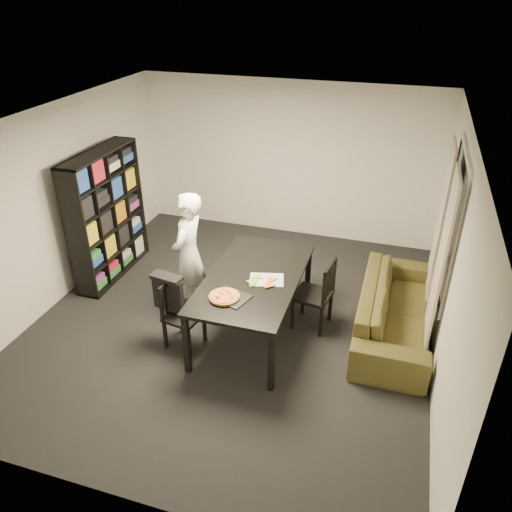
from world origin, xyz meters
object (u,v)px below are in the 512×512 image
(bookshelf, at_px, (107,215))
(sofa, at_px, (395,310))
(dining_table, at_px, (254,281))
(pepperoni_pizza, at_px, (224,296))
(chair_right, at_px, (320,291))
(chair_left, at_px, (178,309))
(baking_tray, at_px, (231,297))
(person, at_px, (189,255))

(bookshelf, bearing_deg, sofa, -3.18)
(dining_table, relative_size, pepperoni_pizza, 5.64)
(chair_right, xyz_separation_m, sofa, (0.94, 0.19, -0.22))
(chair_left, height_order, baking_tray, chair_left)
(bookshelf, height_order, chair_left, bookshelf)
(baking_tray, distance_m, sofa, 2.15)
(chair_left, xyz_separation_m, baking_tray, (0.70, -0.03, 0.33))
(bookshelf, bearing_deg, baking_tray, -28.31)
(bookshelf, distance_m, person, 1.63)
(baking_tray, bearing_deg, dining_table, 77.64)
(person, bearing_deg, pepperoni_pizza, 45.48)
(dining_table, xyz_separation_m, baking_tray, (-0.11, -0.51, 0.08))
(chair_right, relative_size, baking_tray, 2.39)
(chair_left, bearing_deg, bookshelf, 63.02)
(person, bearing_deg, dining_table, 77.19)
(baking_tray, relative_size, pepperoni_pizza, 1.14)
(person, bearing_deg, chair_right, 94.50)
(person, distance_m, sofa, 2.71)
(dining_table, height_order, chair_right, chair_right)
(chair_right, relative_size, pepperoni_pizza, 2.73)
(chair_left, distance_m, chair_right, 1.77)
(baking_tray, distance_m, pepperoni_pizza, 0.08)
(dining_table, distance_m, person, 0.97)
(chair_left, height_order, chair_right, chair_right)
(chair_right, height_order, person, person)
(chair_right, height_order, pepperoni_pizza, chair_right)
(baking_tray, xyz_separation_m, pepperoni_pizza, (-0.06, -0.04, 0.02))
(chair_left, bearing_deg, person, 20.98)
(dining_table, relative_size, sofa, 0.89)
(chair_left, bearing_deg, dining_table, -49.75)
(person, height_order, pepperoni_pizza, person)
(pepperoni_pizza, bearing_deg, chair_left, 173.73)
(pepperoni_pizza, xyz_separation_m, sofa, (1.87, 1.08, -0.52))
(chair_left, distance_m, baking_tray, 0.77)
(dining_table, distance_m, chair_right, 0.86)
(chair_right, height_order, sofa, chair_right)
(baking_tray, relative_size, sofa, 0.18)
(dining_table, bearing_deg, person, 167.13)
(chair_left, bearing_deg, baking_tray, -82.78)
(chair_right, xyz_separation_m, pepperoni_pizza, (-0.93, -0.89, 0.30))
(person, xyz_separation_m, sofa, (2.64, 0.32, -0.52))
(bookshelf, relative_size, chair_right, 1.99)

